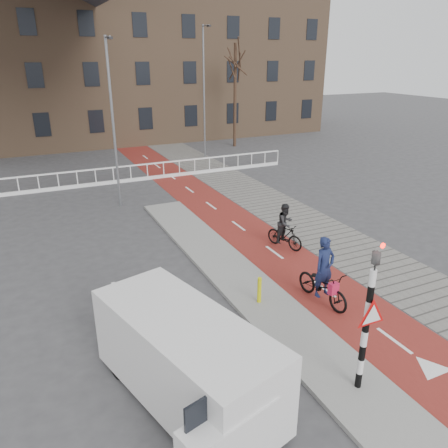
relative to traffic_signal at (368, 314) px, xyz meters
name	(u,v)px	position (x,y,z in m)	size (l,w,h in m)	color
ground	(324,335)	(0.60, 2.02, -1.99)	(120.00, 120.00, 0.00)	#38383A
bike_lane	(219,212)	(2.10, 12.02, -1.98)	(2.50, 60.00, 0.01)	maroon
sidewalk	(270,204)	(4.90, 12.02, -1.98)	(3.00, 60.00, 0.01)	slate
curb_island	(234,274)	(-0.10, 6.02, -1.93)	(1.80, 16.00, 0.12)	gray
traffic_signal	(368,314)	(0.00, 0.00, 0.00)	(0.80, 0.80, 3.68)	black
bollard	(259,290)	(-0.25, 4.03, -1.47)	(0.12, 0.12, 0.80)	#C9C90B
cyclist_near	(323,281)	(1.55, 3.40, -1.28)	(0.91, 2.09, 2.09)	black
cyclist_far	(285,230)	(2.67, 7.26, -1.25)	(0.99, 1.68, 1.77)	black
van	(186,358)	(-3.50, 1.42, -0.95)	(3.01, 4.93, 1.98)	silver
railing	(59,185)	(-4.40, 19.02, -1.68)	(28.00, 0.10, 0.99)	silver
townhouse_row	(53,43)	(-2.40, 34.02, 5.82)	(46.00, 10.00, 15.90)	#7F6047
tree_right	(235,97)	(9.79, 25.95, 1.90)	(0.24, 0.24, 7.78)	black
streetlight_near	(113,126)	(-1.93, 14.98, 1.89)	(0.12, 0.12, 7.75)	slate
streetlight_right	(204,94)	(6.03, 23.20, 2.41)	(0.12, 0.12, 8.80)	slate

